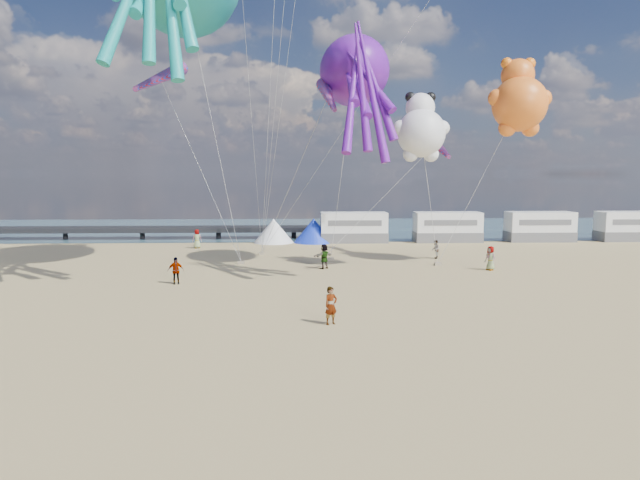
{
  "coord_description": "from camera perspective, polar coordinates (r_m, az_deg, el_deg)",
  "views": [
    {
      "loc": [
        0.16,
        -16.61,
        6.8
      ],
      "look_at": [
        1.15,
        6.0,
        4.18
      ],
      "focal_mm": 32.0,
      "sensor_mm": 36.0,
      "label": 1
    }
  ],
  "objects": [
    {
      "name": "ground",
      "position": [
        17.95,
        -2.94,
        -15.67
      ],
      "size": [
        120.0,
        120.0,
        0.0
      ],
      "primitive_type": "plane",
      "color": "tan",
      "rests_on": "ground"
    },
    {
      "name": "water",
      "position": [
        71.93,
        -2.62,
        1.2
      ],
      "size": [
        120.0,
        120.0,
        0.0
      ],
      "primitive_type": "plane",
      "color": "#375B6A",
      "rests_on": "ground"
    },
    {
      "name": "pier",
      "position": [
        67.08,
        -27.31,
        0.91
      ],
      "size": [
        60.0,
        3.0,
        0.5
      ],
      "primitive_type": "cube",
      "color": "black",
      "rests_on": "ground"
    },
    {
      "name": "motorhome_0",
      "position": [
        57.15,
        3.38,
        1.28
      ],
      "size": [
        6.6,
        2.5,
        3.0
      ],
      "primitive_type": "cube",
      "color": "silver",
      "rests_on": "ground"
    },
    {
      "name": "motorhome_1",
      "position": [
        58.89,
        12.61,
        1.29
      ],
      "size": [
        6.6,
        2.5,
        3.0
      ],
      "primitive_type": "cube",
      "color": "silver",
      "rests_on": "ground"
    },
    {
      "name": "motorhome_2",
      "position": [
        62.04,
        21.12,
        1.26
      ],
      "size": [
        6.6,
        2.5,
        3.0
      ],
      "primitive_type": "cube",
      "color": "silver",
      "rests_on": "ground"
    },
    {
      "name": "motorhome_3",
      "position": [
        66.42,
        28.65,
        1.22
      ],
      "size": [
        6.6,
        2.5,
        3.0
      ],
      "primitive_type": "cube",
      "color": "silver",
      "rests_on": "ground"
    },
    {
      "name": "tent_white",
      "position": [
        56.93,
        -4.66,
        0.94
      ],
      "size": [
        4.0,
        4.0,
        2.4
      ],
      "primitive_type": "cone",
      "color": "white",
      "rests_on": "ground"
    },
    {
      "name": "tent_blue",
      "position": [
        56.91,
        -0.64,
        0.96
      ],
      "size": [
        4.0,
        4.0,
        2.4
      ],
      "primitive_type": "cone",
      "color": "#1933CC",
      "rests_on": "ground"
    },
    {
      "name": "standing_person",
      "position": [
        26.01,
        1.11,
        -6.57
      ],
      "size": [
        0.76,
        0.67,
        1.74
      ],
      "primitive_type": "imported",
      "rotation": [
        0.0,
        0.0,
        0.51
      ],
      "color": "tan",
      "rests_on": "ground"
    },
    {
      "name": "beachgoer_0",
      "position": [
        42.23,
        16.68,
        -1.75
      ],
      "size": [
        0.67,
        0.75,
        1.73
      ],
      "primitive_type": "imported",
      "rotation": [
        0.0,
        0.0,
        5.22
      ],
      "color": "#7F6659",
      "rests_on": "ground"
    },
    {
      "name": "beachgoer_1",
      "position": [
        46.9,
        11.48,
        -0.93
      ],
      "size": [
        0.64,
        0.83,
        1.51
      ],
      "primitive_type": "imported",
      "rotation": [
        0.0,
        0.0,
        4.48
      ],
      "color": "#7F6659",
      "rests_on": "ground"
    },
    {
      "name": "beachgoer_3",
      "position": [
        36.53,
        -14.24,
        -2.99
      ],
      "size": [
        1.2,
        0.87,
        1.68
      ],
      "primitive_type": "imported",
      "rotation": [
        0.0,
        0.0,
        0.24
      ],
      "color": "#7F6659",
      "rests_on": "ground"
    },
    {
      "name": "beachgoer_4",
      "position": [
        41.09,
        0.42,
        -1.65
      ],
      "size": [
        1.1,
        1.0,
        1.8
      ],
      "primitive_type": "imported",
      "rotation": [
        0.0,
        0.0,
        3.82
      ],
      "color": "#7F6659",
      "rests_on": "ground"
    },
    {
      "name": "beachgoer_6",
      "position": [
        53.61,
        -12.2,
        0.12
      ],
      "size": [
        0.73,
        0.57,
        1.76
      ],
      "primitive_type": "imported",
      "rotation": [
        0.0,
        0.0,
        3.39
      ],
      "color": "#7F6659",
      "rests_on": "ground"
    },
    {
      "name": "sandbag_a",
      "position": [
        43.76,
        -7.89,
        -2.25
      ],
      "size": [
        0.5,
        0.35,
        0.22
      ],
      "primitive_type": "cube",
      "color": "gray",
      "rests_on": "ground"
    },
    {
      "name": "sandbag_b",
      "position": [
        45.2,
        1.09,
        -1.9
      ],
      "size": [
        0.5,
        0.35,
        0.22
      ],
      "primitive_type": "cube",
      "color": "gray",
      "rests_on": "ground"
    },
    {
      "name": "sandbag_c",
      "position": [
        43.55,
        11.7,
        -2.37
      ],
      "size": [
        0.5,
        0.35,
        0.22
      ],
      "primitive_type": "cube",
      "color": "gray",
      "rests_on": "ground"
    },
    {
      "name": "sandbag_d",
      "position": [
        47.73,
        0.73,
        -1.45
      ],
      "size": [
        0.5,
        0.35,
        0.22
      ],
      "primitive_type": "cube",
      "color": "gray",
      "rests_on": "ground"
    },
    {
      "name": "sandbag_e",
      "position": [
        48.55,
        -5.84,
        -1.35
      ],
      "size": [
        0.5,
        0.35,
        0.22
      ],
      "primitive_type": "cube",
      "color": "gray",
      "rests_on": "ground"
    },
    {
      "name": "kite_octopus_purple",
      "position": [
        41.44,
        3.44,
        16.49
      ],
      "size": [
        7.91,
        10.79,
        11.34
      ],
      "primitive_type": null,
      "rotation": [
        0.0,
        0.0,
        0.42
      ],
      "color": "#611498"
    },
    {
      "name": "kite_panda",
      "position": [
        40.54,
        10.09,
        10.47
      ],
      "size": [
        4.79,
        4.62,
        5.7
      ],
      "primitive_type": null,
      "rotation": [
        0.0,
        0.0,
        -0.23
      ],
      "color": "white"
    },
    {
      "name": "kite_teddy_orange",
      "position": [
        43.82,
        19.33,
        12.7
      ],
      "size": [
        5.54,
        5.33,
        6.63
      ],
      "primitive_type": null,
      "rotation": [
        0.0,
        0.0,
        0.22
      ],
      "color": "orange"
    },
    {
      "name": "windsock_left",
      "position": [
        46.31,
        -15.69,
        15.34
      ],
      "size": [
        3.05,
        7.94,
        7.92
      ],
      "primitive_type": null,
      "rotation": [
        0.0,
        0.0,
        -0.25
      ],
      "color": "red"
    },
    {
      "name": "windsock_mid",
      "position": [
        47.01,
        11.52,
        9.42
      ],
      "size": [
        1.91,
        5.37,
        5.28
      ],
      "primitive_type": null,
      "rotation": [
        0.0,
        0.0,
        0.18
      ],
      "color": "red"
    },
    {
      "name": "windsock_right",
      "position": [
        38.73,
        0.83,
        14.17
      ],
      "size": [
        1.53,
        4.79,
        4.71
      ],
      "primitive_type": null,
      "rotation": [
        0.0,
        0.0,
        0.14
      ],
      "color": "red"
    }
  ]
}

